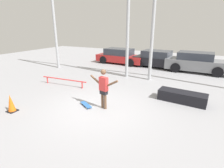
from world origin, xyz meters
TOP-DOWN VIEW (x-y plane):
  - ground_plane at (0.00, 0.00)m, footprint 36.00×36.00m
  - skateboarder at (0.21, 0.16)m, footprint 1.36×0.32m
  - skateboard at (-0.57, 0.00)m, footprint 0.76×0.57m
  - grind_box at (3.00, 2.31)m, footprint 2.09×0.90m
  - grind_rail at (-3.25, 1.68)m, footprint 2.95×0.26m
  - canopy_support_left at (-3.78, 5.03)m, footprint 6.21×0.20m
  - canopy_support_right at (3.78, 5.03)m, footprint 6.21×0.20m
  - parked_car_red at (-3.00, 8.90)m, footprint 4.39×2.03m
  - parked_car_black at (0.37, 8.95)m, footprint 4.10×2.27m
  - parked_car_grey at (3.30, 8.49)m, footprint 4.38×1.99m
  - traffic_cone at (-2.92, -1.73)m, footprint 0.36×0.36m

SIDE VIEW (x-z plane):
  - ground_plane at x=0.00m, z-range 0.00..0.00m
  - skateboard at x=-0.57m, z-range 0.02..0.10m
  - grind_box at x=3.00m, z-range 0.00..0.47m
  - grind_rail at x=-3.25m, z-range 0.12..0.52m
  - traffic_cone at x=-2.92m, z-range -0.01..0.70m
  - parked_car_red at x=-3.00m, z-range -0.02..1.31m
  - parked_car_black at x=0.37m, z-range -0.02..1.32m
  - parked_car_grey at x=3.30m, z-range -0.02..1.44m
  - skateboarder at x=0.21m, z-range 0.11..1.76m
  - canopy_support_left at x=-3.78m, z-range 0.73..7.40m
  - canopy_support_right at x=3.78m, z-range 0.73..7.40m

